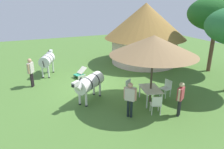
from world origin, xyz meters
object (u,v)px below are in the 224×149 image
at_px(patio_dining_table, 151,90).
at_px(patio_chair_near_hut, 130,87).
at_px(striped_lounge_chair, 80,74).
at_px(guest_behind_table, 180,96).
at_px(standing_watcher, 31,70).
at_px(zebra_by_umbrella, 47,60).
at_px(patio_chair_west_end, 156,104).
at_px(thatched_hut, 145,31).
at_px(patio_chair_near_lawn, 167,87).
at_px(shade_umbrella, 154,45).
at_px(acacia_tree_left_background, 217,14).
at_px(zebra_nearest_camera, 89,83).
at_px(guest_beside_umbrella, 130,97).

relative_size(patio_dining_table, patio_chair_near_hut, 1.64).
bearing_deg(striped_lounge_chair, guest_behind_table, -177.24).
xyz_separation_m(guest_behind_table, standing_watcher, (-6.08, -5.70, 0.08)).
bearing_deg(zebra_by_umbrella, striped_lounge_chair, -12.37).
bearing_deg(patio_chair_west_end, zebra_by_umbrella, 138.02).
distance_m(thatched_hut, patio_chair_near_hut, 6.90).
xyz_separation_m(patio_dining_table, patio_chair_near_lawn, (-0.23, 1.17, -0.13)).
relative_size(shade_umbrella, guest_behind_table, 2.58).
xyz_separation_m(patio_dining_table, patio_chair_west_end, (1.11, -0.43, -0.13)).
height_order(thatched_hut, patio_chair_near_hut, thatched_hut).
distance_m(patio_chair_west_end, striped_lounge_chair, 6.26).
xyz_separation_m(thatched_hut, guest_behind_table, (7.84, -3.02, -1.61)).
relative_size(shade_umbrella, standing_watcher, 2.39).
bearing_deg(acacia_tree_left_background, zebra_nearest_camera, -83.18).
relative_size(thatched_hut, striped_lounge_chair, 6.85).
distance_m(patio_dining_table, patio_chair_near_hut, 1.20).
height_order(guest_beside_umbrella, guest_behind_table, guest_beside_umbrella).
distance_m(patio_dining_table, acacia_tree_left_background, 7.81).
distance_m(guest_beside_umbrella, guest_behind_table, 2.18).
distance_m(guest_behind_table, zebra_by_umbrella, 9.06).
bearing_deg(zebra_by_umbrella, patio_dining_table, -32.83).
bearing_deg(guest_beside_umbrella, zebra_nearest_camera, -16.70).
distance_m(shade_umbrella, standing_watcher, 7.15).
bearing_deg(shade_umbrella, patio_chair_near_lawn, 101.16).
bearing_deg(guest_behind_table, standing_watcher, -78.19).
bearing_deg(thatched_hut, patio_chair_west_end, -27.85).
distance_m(guest_beside_umbrella, zebra_by_umbrella, 7.49).
height_order(patio_chair_near_lawn, striped_lounge_chair, patio_chair_near_lawn).
relative_size(patio_chair_west_end, zebra_nearest_camera, 0.46).
bearing_deg(thatched_hut, standing_watcher, -78.55).
distance_m(thatched_hut, standing_watcher, 9.03).
bearing_deg(guest_behind_table, patio_dining_table, -106.63).
bearing_deg(patio_chair_west_end, patio_chair_near_lawn, 61.18).
distance_m(guest_beside_umbrella, striped_lounge_chair, 5.78).
height_order(patio_chair_near_lawn, zebra_nearest_camera, zebra_nearest_camera).
xyz_separation_m(shade_umbrella, guest_beside_umbrella, (0.84, -1.60, -1.93)).
relative_size(thatched_hut, patio_dining_table, 4.30).
height_order(patio_chair_west_end, zebra_nearest_camera, zebra_nearest_camera).
bearing_deg(zebra_nearest_camera, guest_behind_table, -172.55).
xyz_separation_m(guest_behind_table, acacia_tree_left_background, (-4.10, 6.19, 3.04)).
bearing_deg(patio_chair_near_hut, patio_chair_west_end, 63.96).
xyz_separation_m(zebra_nearest_camera, acacia_tree_left_background, (-1.12, 9.34, 3.04)).
relative_size(zebra_by_umbrella, acacia_tree_left_background, 0.38).
bearing_deg(patio_chair_near_hut, thatched_hut, -158.85).
bearing_deg(guest_beside_umbrella, patio_chair_west_end, -146.77).
relative_size(shade_umbrella, striped_lounge_chair, 4.40).
relative_size(shade_umbrella, patio_chair_near_lawn, 4.55).
bearing_deg(shade_umbrella, guest_behind_table, 14.73).
bearing_deg(patio_chair_near_lawn, striped_lounge_chair, 25.46).
xyz_separation_m(shade_umbrella, patio_dining_table, (0.00, 0.00, -2.24)).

